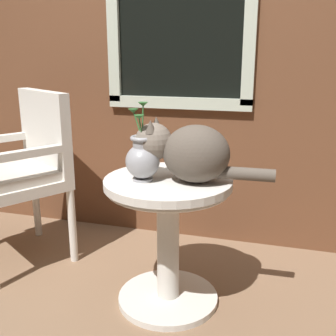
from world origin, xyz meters
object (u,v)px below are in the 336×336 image
(wicker_side_table, at_px, (168,222))
(cat, at_px, (189,152))
(pewter_vase_with_ivy, at_px, (142,158))
(wicker_chair, at_px, (23,166))

(wicker_side_table, distance_m, cat, 0.35)
(pewter_vase_with_ivy, bearing_deg, cat, 13.34)
(wicker_chair, bearing_deg, cat, -12.85)
(wicker_side_table, height_order, pewter_vase_with_ivy, pewter_vase_with_ivy)
(wicker_chair, bearing_deg, pewter_vase_with_ivy, -18.78)
(cat, relative_size, pewter_vase_with_ivy, 1.79)
(wicker_side_table, bearing_deg, cat, -4.05)
(wicker_side_table, bearing_deg, pewter_vase_with_ivy, -151.88)
(wicker_chair, bearing_deg, wicker_side_table, -13.75)
(cat, bearing_deg, wicker_chair, 167.15)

